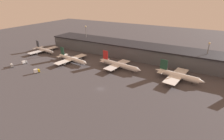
# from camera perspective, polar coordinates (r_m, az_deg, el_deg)

# --- Properties ---
(ground) EXTENTS (600.00, 600.00, 0.00)m
(ground) POSITION_cam_1_polar(r_m,az_deg,el_deg) (127.24, -3.73, -6.14)
(ground) COLOR #423F44
(terminal_building) EXTENTS (220.13, 29.06, 14.59)m
(terminal_building) POSITION_cam_1_polar(r_m,az_deg,el_deg) (188.93, 9.06, 6.06)
(terminal_building) COLOR #4C515B
(terminal_building) RESTS_ON ground
(airplane_0) EXTENTS (36.57, 37.62, 12.32)m
(airplane_0) POSITION_cam_1_polar(r_m,az_deg,el_deg) (221.37, -21.31, 6.14)
(airplane_0) COLOR silver
(airplane_0) RESTS_ON ground
(airplane_1) EXTENTS (42.42, 37.62, 12.93)m
(airplane_1) POSITION_cam_1_polar(r_m,az_deg,el_deg) (180.22, -12.99, 3.53)
(airplane_1) COLOR white
(airplane_1) RESTS_ON ground
(airplane_2) EXTENTS (46.26, 31.81, 14.14)m
(airplane_2) POSITION_cam_1_polar(r_m,az_deg,el_deg) (160.00, 2.18, 1.72)
(airplane_2) COLOR silver
(airplane_2) RESTS_ON ground
(airplane_3) EXTENTS (39.33, 36.68, 14.53)m
(airplane_3) POSITION_cam_1_polar(r_m,az_deg,el_deg) (147.30, 20.70, -1.73)
(airplane_3) COLOR white
(airplane_3) RESTS_ON ground
(service_vehicle_0) EXTENTS (3.87, 5.17, 3.76)m
(service_vehicle_0) POSITION_cam_1_polar(r_m,az_deg,el_deg) (164.53, -23.43, -0.25)
(service_vehicle_0) COLOR gold
(service_vehicle_0) RESTS_ON ground
(service_vehicle_1) EXTENTS (6.52, 4.54, 3.24)m
(service_vehicle_1) POSITION_cam_1_polar(r_m,az_deg,el_deg) (189.20, -29.94, 1.37)
(service_vehicle_1) COLOR #9EA3A8
(service_vehicle_1) RESTS_ON ground
(service_vehicle_2) EXTENTS (2.83, 4.99, 3.13)m
(service_vehicle_2) POSITION_cam_1_polar(r_m,az_deg,el_deg) (192.25, -26.74, 2.33)
(service_vehicle_2) COLOR #9EA3A8
(service_vehicle_2) RESTS_ON ground
(lamp_post_0) EXTENTS (1.80, 1.80, 28.74)m
(lamp_post_0) POSITION_cam_1_polar(r_m,az_deg,el_deg) (218.51, -8.43, 11.32)
(lamp_post_0) COLOR slate
(lamp_post_0) RESTS_ON ground
(lamp_post_1) EXTENTS (1.80, 1.80, 25.08)m
(lamp_post_1) POSITION_cam_1_polar(r_m,az_deg,el_deg) (175.71, 28.73, 5.06)
(lamp_post_1) COLOR slate
(lamp_post_1) RESTS_ON ground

